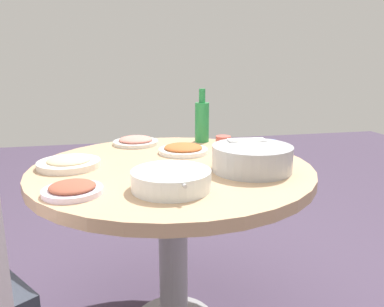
# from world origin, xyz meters

# --- Properties ---
(round_dining_table) EXTENTS (1.12, 1.12, 0.75)m
(round_dining_table) POSITION_xyz_m (0.00, 0.00, 0.63)
(round_dining_table) COLOR #99999E
(round_dining_table) RESTS_ON ground
(rice_bowl) EXTENTS (0.31, 0.31, 0.11)m
(rice_bowl) POSITION_xyz_m (-0.14, -0.29, 0.80)
(rice_bowl) COLOR #B2B5BA
(rice_bowl) RESTS_ON round_dining_table
(soup_bowl) EXTENTS (0.29, 0.26, 0.06)m
(soup_bowl) POSITION_xyz_m (-0.28, 0.05, 0.78)
(soup_bowl) COLOR white
(soup_bowl) RESTS_ON round_dining_table
(dish_tofu_braise) EXTENTS (0.22, 0.22, 0.04)m
(dish_tofu_braise) POSITION_xyz_m (0.20, -0.08, 0.77)
(dish_tofu_braise) COLOR white
(dish_tofu_braise) RESTS_ON round_dining_table
(dish_noodles) EXTENTS (0.25, 0.25, 0.04)m
(dish_noodles) POSITION_xyz_m (0.06, 0.40, 0.77)
(dish_noodles) COLOR silver
(dish_noodles) RESTS_ON round_dining_table
(dish_shrimp) EXTENTS (0.22, 0.22, 0.04)m
(dish_shrimp) POSITION_xyz_m (0.43, 0.11, 0.77)
(dish_shrimp) COLOR silver
(dish_shrimp) RESTS_ON round_dining_table
(dish_stirfry) EXTENTS (0.19, 0.19, 0.04)m
(dish_stirfry) POSITION_xyz_m (-0.26, 0.36, 0.77)
(dish_stirfry) COLOR silver
(dish_stirfry) RESTS_ON round_dining_table
(green_bottle) EXTENTS (0.07, 0.07, 0.27)m
(green_bottle) POSITION_xyz_m (0.42, -0.23, 0.86)
(green_bottle) COLOR #278F45
(green_bottle) RESTS_ON round_dining_table
(tea_cup_near) EXTENTS (0.07, 0.07, 0.05)m
(tea_cup_near) POSITION_xyz_m (0.28, -0.30, 0.78)
(tea_cup_near) COLOR #C85146
(tea_cup_near) RESTS_ON round_dining_table
(tea_cup_far) EXTENTS (0.07, 0.07, 0.06)m
(tea_cup_far) POSITION_xyz_m (0.11, -0.46, 0.78)
(tea_cup_far) COLOR #3C569C
(tea_cup_far) RESTS_ON round_dining_table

